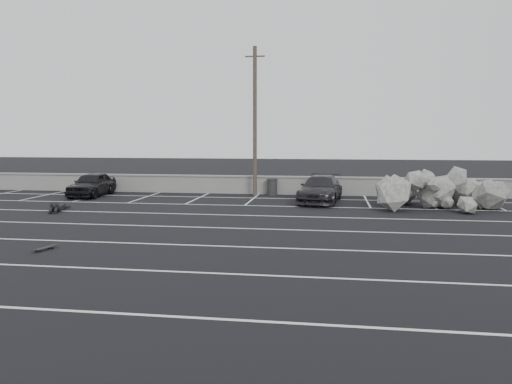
% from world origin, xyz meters
% --- Properties ---
extents(ground, '(120.00, 120.00, 0.00)m').
position_xyz_m(ground, '(0.00, 0.00, 0.00)').
color(ground, black).
rests_on(ground, ground).
extents(seawall, '(50.00, 0.45, 1.06)m').
position_xyz_m(seawall, '(0.00, 14.00, 0.55)').
color(seawall, gray).
rests_on(seawall, ground).
extents(stall_lines, '(36.00, 20.05, 0.01)m').
position_xyz_m(stall_lines, '(-0.08, 4.41, 0.00)').
color(stall_lines, silver).
rests_on(stall_lines, ground).
extents(car_left, '(1.74, 4.01, 1.35)m').
position_xyz_m(car_left, '(-8.15, 11.53, 0.67)').
color(car_left, black).
rests_on(car_left, ground).
extents(car_right, '(2.43, 4.83, 1.35)m').
position_xyz_m(car_right, '(4.61, 10.83, 0.67)').
color(car_right, black).
rests_on(car_right, ground).
extents(utility_pole, '(1.11, 0.22, 8.29)m').
position_xyz_m(utility_pole, '(0.86, 13.20, 4.20)').
color(utility_pole, '#4C4238').
rests_on(utility_pole, ground).
extents(trash_bin, '(0.82, 0.82, 0.95)m').
position_xyz_m(trash_bin, '(1.82, 13.49, 0.48)').
color(trash_bin, '#2B2A2D').
rests_on(trash_bin, ground).
extents(riprap_pile, '(6.28, 4.17, 1.58)m').
position_xyz_m(riprap_pile, '(10.18, 9.65, 0.62)').
color(riprap_pile, gray).
rests_on(riprap_pile, ground).
extents(person, '(2.15, 2.79, 0.46)m').
position_xyz_m(person, '(-7.10, 6.23, 0.23)').
color(person, black).
rests_on(person, ground).
extents(skateboard, '(0.36, 0.70, 0.08)m').
position_xyz_m(skateboard, '(-3.19, -1.31, 0.06)').
color(skateboard, black).
rests_on(skateboard, ground).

